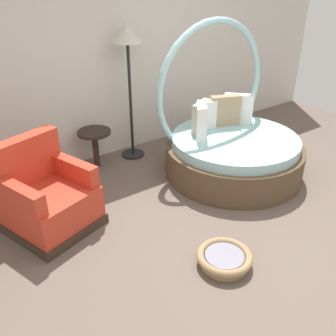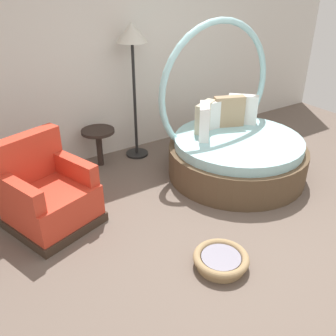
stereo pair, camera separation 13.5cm
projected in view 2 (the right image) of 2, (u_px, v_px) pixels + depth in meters
The scene contains 7 objects.
ground_plane at pixel (241, 236), 3.77m from camera, with size 8.00×8.00×0.02m, color #66564C.
back_wall at pixel (120, 50), 4.96m from camera, with size 8.00×0.12×2.87m, color silver.
round_daybed at pixel (233, 146), 4.77m from camera, with size 1.76×1.76×1.90m.
red_armchair at pixel (48, 196), 3.81m from camera, with size 1.01×1.01×0.94m.
pet_basket at pixel (221, 260), 3.34m from camera, with size 0.51×0.51×0.13m.
side_table at pixel (98, 136), 4.93m from camera, with size 0.44×0.44×0.52m.
floor_lamp at pixel (132, 46), 4.68m from camera, with size 0.40×0.40×1.82m.
Camera 2 is at (-2.25, -2.09, 2.40)m, focal length 39.52 mm.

